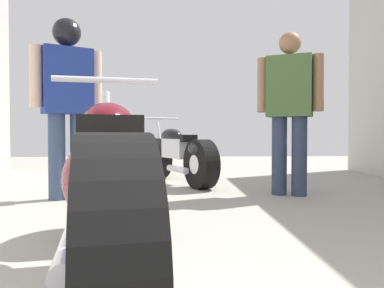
# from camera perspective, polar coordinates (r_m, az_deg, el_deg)

# --- Properties ---
(ground_plane) EXTENTS (15.78, 15.78, 0.00)m
(ground_plane) POSITION_cam_1_polar(r_m,az_deg,el_deg) (3.18, 0.04, -10.29)
(ground_plane) COLOR #9E998E
(motorcycle_maroon_cruiser) EXTENTS (0.74, 2.13, 1.00)m
(motorcycle_maroon_cruiser) POSITION_cam_1_polar(r_m,az_deg,el_deg) (1.69, -12.47, -6.14)
(motorcycle_maroon_cruiser) COLOR black
(motorcycle_maroon_cruiser) RESTS_ON ground_plane
(motorcycle_black_naked) EXTENTS (0.99, 1.82, 0.90)m
(motorcycle_black_naked) POSITION_cam_1_polar(r_m,az_deg,el_deg) (5.03, -2.02, -1.62)
(motorcycle_black_naked) COLOR black
(motorcycle_black_naked) RESTS_ON ground_plane
(mechanic_in_blue) EXTENTS (0.67, 0.42, 1.72)m
(mechanic_in_blue) POSITION_cam_1_polar(r_m,az_deg,el_deg) (4.15, 14.47, 5.95)
(mechanic_in_blue) COLOR #2D3851
(mechanic_in_blue) RESTS_ON ground_plane
(mechanic_with_helmet) EXTENTS (0.67, 0.45, 1.80)m
(mechanic_with_helmet) POSITION_cam_1_polar(r_m,az_deg,el_deg) (4.01, -18.26, 7.57)
(mechanic_with_helmet) COLOR #384766
(mechanic_with_helmet) RESTS_ON ground_plane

